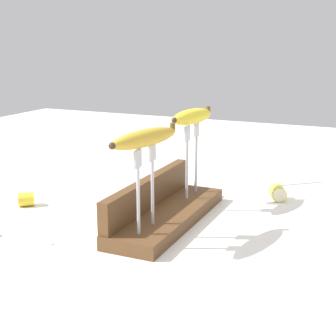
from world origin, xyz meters
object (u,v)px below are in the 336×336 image
object	(u,v)px
fork_stand_left	(145,180)
fork_fallen_far	(289,184)
fork_fallen_near	(8,238)
banana_raised_right	(192,116)
banana_chunk_far	(278,193)
banana_raised_left	(145,138)
banana_chunk_near	(26,199)
fork_stand_right	(192,153)

from	to	relation	value
fork_stand_left	fork_fallen_far	distance (m)	0.60
fork_fallen_near	fork_fallen_far	xyz separation A→B (m)	(0.66, -0.47, 0.00)
fork_stand_left	banana_raised_right	bearing A→B (deg)	0.00
fork_stand_left	banana_chunk_far	size ratio (longest dim) A/B	2.90
banana_raised_left	banana_chunk_near	distance (m)	0.45
fork_fallen_near	banana_chunk_near	world-z (taller)	banana_chunk_near
banana_chunk_far	fork_stand_right	bearing A→B (deg)	126.94
fork_stand_left	banana_raised_right	distance (m)	0.27
fork_stand_left	banana_raised_left	xyz separation A→B (m)	(-0.00, 0.00, 0.09)
fork_fallen_near	fork_stand_left	bearing A→B (deg)	-69.10
banana_raised_right	fork_fallen_far	xyz separation A→B (m)	(0.30, -0.19, -0.23)
banana_chunk_near	banana_chunk_far	distance (m)	0.66
fork_stand_right	fork_fallen_far	distance (m)	0.38
fork_stand_left	banana_chunk_far	xyz separation A→B (m)	(0.40, -0.19, -0.12)
fork_fallen_near	banana_raised_left	bearing A→B (deg)	-69.11
fork_stand_right	banana_chunk_far	world-z (taller)	fork_stand_right
banana_raised_right	fork_fallen_near	world-z (taller)	banana_raised_right
fork_stand_right	fork_fallen_near	bearing A→B (deg)	142.56
fork_stand_right	banana_raised_left	size ratio (longest dim) A/B	0.90
banana_raised_left	fork_fallen_near	bearing A→B (deg)	110.89
fork_fallen_near	banana_chunk_far	xyz separation A→B (m)	(0.50, -0.47, 0.02)
banana_raised_right	banana_raised_left	bearing A→B (deg)	-180.00
banana_raised_left	fork_fallen_far	bearing A→B (deg)	-19.04
fork_stand_left	fork_fallen_near	bearing A→B (deg)	110.90
banana_raised_left	banana_raised_right	bearing A→B (deg)	0.00
banana_raised_right	banana_chunk_near	distance (m)	0.47
fork_fallen_near	banana_raised_right	bearing A→B (deg)	-37.44
fork_stand_left	banana_chunk_far	bearing A→B (deg)	-25.43
fork_stand_right	banana_raised_left	bearing A→B (deg)	180.00
fork_stand_left	fork_fallen_near	size ratio (longest dim) A/B	1.05
fork_stand_right	banana_raised_right	size ratio (longest dim) A/B	1.14
banana_raised_left	banana_raised_right	xyz separation A→B (m)	(0.26, 0.00, 0.01)
banana_raised_right	banana_chunk_near	size ratio (longest dim) A/B	3.04
banana_chunk_near	banana_chunk_far	world-z (taller)	banana_chunk_far
banana_raised_left	banana_chunk_far	xyz separation A→B (m)	(0.40, -0.19, -0.20)
banana_raised_right	fork_fallen_near	xyz separation A→B (m)	(-0.36, 0.28, -0.23)
fork_stand_left	fork_fallen_far	bearing A→B (deg)	-19.04
fork_stand_right	fork_fallen_far	size ratio (longest dim) A/B	1.22
banana_raised_right	fork_stand_right	bearing A→B (deg)	-13.12
banana_raised_left	banana_chunk_far	world-z (taller)	banana_raised_left
banana_chunk_near	banana_chunk_far	bearing A→B (deg)	-61.65
banana_raised_left	fork_fallen_near	xyz separation A→B (m)	(-0.11, 0.28, -0.22)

